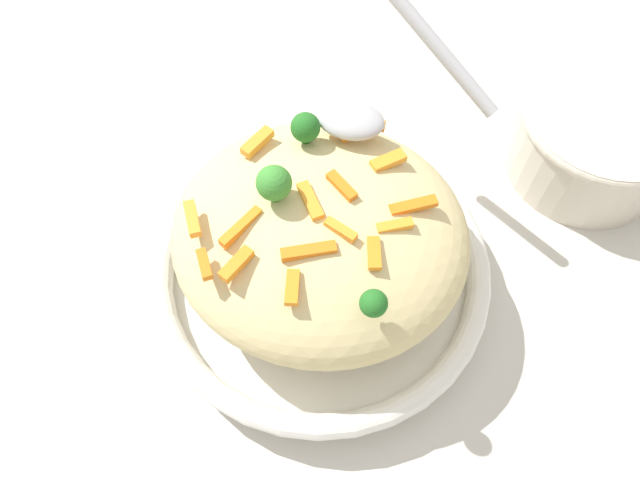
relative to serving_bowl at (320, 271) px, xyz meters
name	(u,v)px	position (x,y,z in m)	size (l,w,h in m)	color
ground_plane	(320,283)	(0.00, 0.00, -0.03)	(2.40, 2.40, 0.00)	beige
serving_bowl	(320,271)	(0.00, 0.00, 0.00)	(0.31, 0.31, 0.05)	white
pasta_mound	(320,235)	(0.00, 0.00, 0.07)	(0.25, 0.23, 0.10)	#DBC689
carrot_piece_0	(257,142)	(0.06, -0.05, 0.11)	(0.03, 0.01, 0.01)	orange
carrot_piece_1	(311,197)	(0.01, 0.00, 0.12)	(0.03, 0.01, 0.01)	orange
carrot_piece_2	(204,264)	(0.07, 0.07, 0.11)	(0.02, 0.01, 0.01)	orange
carrot_piece_3	(192,219)	(0.09, 0.03, 0.11)	(0.03, 0.01, 0.01)	orange
carrot_piece_4	(395,226)	(-0.06, 0.01, 0.11)	(0.03, 0.01, 0.01)	orange
carrot_piece_5	(342,186)	(-0.01, -0.02, 0.12)	(0.03, 0.01, 0.01)	orange
carrot_piece_6	(388,161)	(-0.04, -0.05, 0.11)	(0.03, 0.01, 0.01)	orange
carrot_piece_7	(340,127)	(0.00, -0.08, 0.11)	(0.03, 0.01, 0.01)	orange
carrot_piece_8	(241,227)	(0.05, 0.03, 0.11)	(0.04, 0.01, 0.01)	orange
carrot_piece_9	(314,252)	(0.00, 0.04, 0.11)	(0.04, 0.01, 0.01)	orange
carrot_piece_10	(374,253)	(-0.05, 0.03, 0.11)	(0.03, 0.01, 0.01)	orange
carrot_piece_11	(236,264)	(0.05, 0.06, 0.11)	(0.03, 0.01, 0.01)	orange
carrot_piece_12	(370,124)	(-0.02, -0.09, 0.11)	(0.03, 0.01, 0.01)	orange
carrot_piece_13	(413,205)	(-0.07, -0.02, 0.11)	(0.04, 0.01, 0.01)	orange
carrot_piece_14	(341,230)	(-0.02, 0.02, 0.12)	(0.03, 0.01, 0.01)	orange
carrot_piece_15	(292,287)	(0.01, 0.07, 0.11)	(0.03, 0.01, 0.01)	orange
broccoli_floret_0	(273,188)	(0.04, 0.00, 0.13)	(0.03, 0.03, 0.03)	#377928
broccoli_floret_1	(305,128)	(0.03, -0.06, 0.12)	(0.02, 0.02, 0.03)	#205B1C
broccoli_floret_2	(374,304)	(-0.05, 0.08, 0.12)	(0.02, 0.02, 0.02)	#205B1C
serving_spoon	(378,82)	(-0.03, -0.11, 0.14)	(0.16, 0.14, 0.10)	#B7B7BC
companion_bowl	(597,137)	(-0.25, -0.20, 0.02)	(0.17, 0.17, 0.08)	beige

